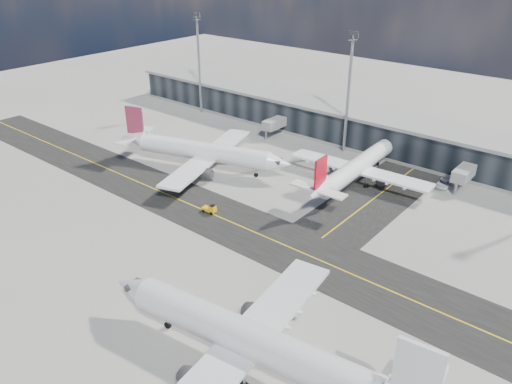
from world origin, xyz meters
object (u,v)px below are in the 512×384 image
(airliner_near, at_px, (256,343))
(service_van, at_px, (444,184))
(airliner_af, at_px, (202,151))
(baggage_tug, at_px, (210,209))
(airliner_redtail, at_px, (356,168))

(airliner_near, distance_m, service_van, 64.88)
(airliner_near, bearing_deg, airliner_af, 43.33)
(airliner_near, xyz_separation_m, baggage_tug, (-31.89, 24.87, -3.53))
(airliner_af, bearing_deg, baggage_tug, 31.35)
(airliner_near, height_order, baggage_tug, airliner_near)
(airliner_af, bearing_deg, airliner_near, 33.34)
(airliner_af, xyz_separation_m, baggage_tug, (16.29, -14.15, -3.30))
(service_van, bearing_deg, airliner_redtail, -150.07)
(airliner_af, height_order, baggage_tug, airliner_af)
(airliner_redtail, distance_m, service_van, 19.00)
(airliner_redtail, xyz_separation_m, service_van, (15.42, 10.70, -2.97))
(airliner_af, distance_m, service_van, 53.46)
(airliner_redtail, distance_m, baggage_tug, 32.95)
(airliner_redtail, height_order, baggage_tug, airliner_redtail)
(airliner_af, relative_size, airliner_redtail, 1.10)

